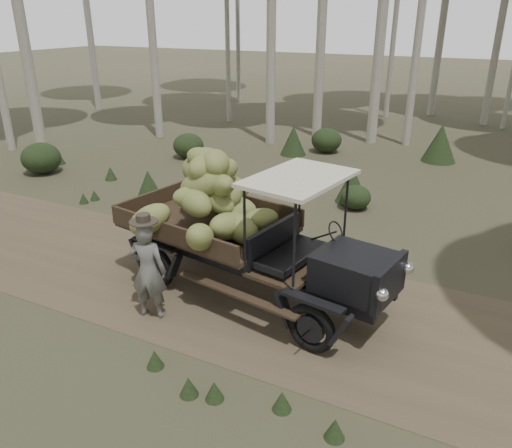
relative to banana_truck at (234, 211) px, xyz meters
The scene contains 5 objects.
ground 1.59m from the banana_truck, 100.72° to the right, with size 120.00×120.00×0.00m, color #473D2B.
dirt_track 1.59m from the banana_truck, 100.72° to the right, with size 70.00×4.00×0.01m, color brown.
banana_truck is the anchor object (origin of this frame).
farmer 1.89m from the banana_truck, 116.71° to the right, with size 0.73×0.58×1.92m.
undergrowth 1.19m from the banana_truck, 121.61° to the right, with size 22.37×23.62×1.34m.
Camera 1 is at (4.27, -7.20, 4.92)m, focal length 35.00 mm.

